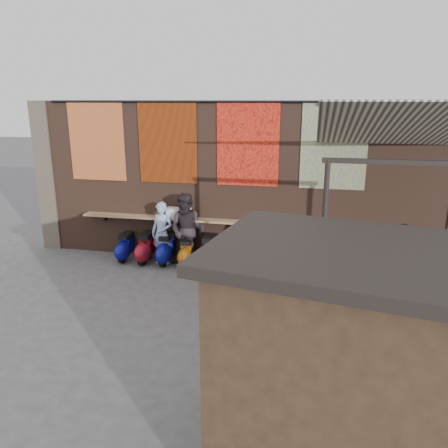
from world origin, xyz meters
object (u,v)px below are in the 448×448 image
shopper_grey (416,274)px  scooter_stool_3 (187,253)px  scooter_stool_0 (126,247)px  scooter_stool_6 (254,257)px  scooter_stool_10 (350,261)px  diner_right (187,230)px  shelf_box (179,213)px  scooter_stool_4 (209,252)px  diner_left (162,233)px  shopper_navy (401,265)px  shopper_tan (324,268)px  scooter_stool_5 (231,254)px  scooter_stool_1 (146,248)px  scooter_stool_2 (166,249)px  scooter_stool_9 (322,260)px  scooter_stool_8 (301,258)px  scooter_stool_7 (275,258)px  market_stall (340,375)px

shopper_grey → scooter_stool_3: bearing=-10.4°
scooter_stool_0 → scooter_stool_6: (3.35, -0.03, -0.01)m
scooter_stool_10 → diner_right: bearing=179.5°
shelf_box → scooter_stool_4: (0.87, -0.35, -0.86)m
scooter_stool_6 → shopper_grey: 3.77m
diner_left → shopper_navy: size_ratio=0.93×
scooter_stool_4 → scooter_stool_0: bearing=178.2°
shopper_navy → shopper_tan: bearing=-15.5°
scooter_stool_0 → scooter_stool_5: size_ratio=0.96×
scooter_stool_6 → scooter_stool_10: 2.25m
scooter_stool_1 → scooter_stool_2: (0.55, 0.02, 0.00)m
shopper_grey → scooter_stool_9: bearing=-38.3°
shopper_grey → scooter_stool_8: bearing=-29.9°
scooter_stool_0 → scooter_stool_3: 1.66m
scooter_stool_1 → scooter_stool_9: scooter_stool_1 is taller
scooter_stool_3 → scooter_stool_8: size_ratio=0.86×
scooter_stool_6 → shopper_tan: shopper_tan is taller
diner_left → diner_right: diner_right is taller
scooter_stool_4 → scooter_stool_5: size_ratio=1.09×
shelf_box → scooter_stool_6: (1.98, -0.31, -0.92)m
scooter_stool_7 → scooter_stool_9: 1.12m
scooter_stool_7 → scooter_stool_9: scooter_stool_9 is taller
scooter_stool_7 → shopper_grey: bearing=-31.7°
scooter_stool_4 → diner_left: bearing=177.7°
scooter_stool_4 → scooter_stool_8: size_ratio=1.01×
scooter_stool_6 → market_stall: 6.15m
scooter_stool_8 → diner_left: 3.48m
scooter_stool_3 → scooter_stool_10: bearing=0.1°
scooter_stool_9 → shopper_navy: bearing=-40.1°
scooter_stool_8 → diner_right: size_ratio=0.45×
scooter_stool_4 → scooter_stool_7: 1.62m
scooter_stool_3 → scooter_stool_8: bearing=0.3°
scooter_stool_0 → scooter_stool_10: bearing=-0.6°
scooter_stool_4 → scooter_stool_7: size_ratio=1.10×
shopper_grey → diner_left: bearing=-8.7°
scooter_stool_10 → diner_left: bearing=179.6°
scooter_stool_2 → scooter_stool_10: (4.49, -0.04, 0.05)m
diner_right → shopper_tan: size_ratio=1.07×
scooter_stool_2 → shopper_navy: (5.37, -1.25, 0.48)m
scooter_stool_3 → scooter_stool_9: scooter_stool_9 is taller
scooter_stool_6 → shopper_navy: (3.13, -1.24, 0.52)m
shopper_tan → shelf_box: bearing=122.9°
scooter_stool_4 → scooter_stool_6: size_ratio=1.17×
scooter_stool_4 → shopper_grey: size_ratio=0.47×
shopper_grey → market_stall: market_stall is taller
scooter_stool_6 → shopper_tan: size_ratio=0.41×
scooter_stool_3 → shopper_tan: 3.74m
scooter_stool_0 → diner_left: bearing=-1.3°
scooter_stool_4 → scooter_stool_10: size_ratio=0.94×
scooter_stool_9 → diner_right: bearing=-179.6°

